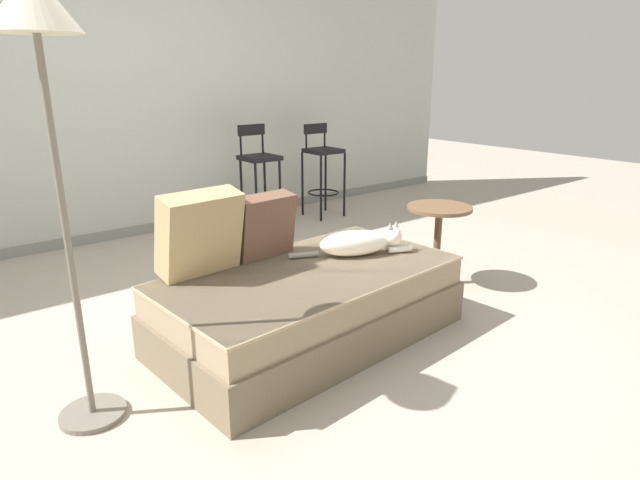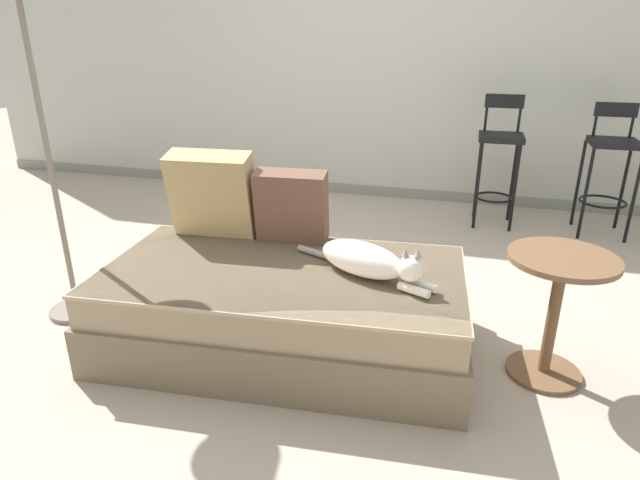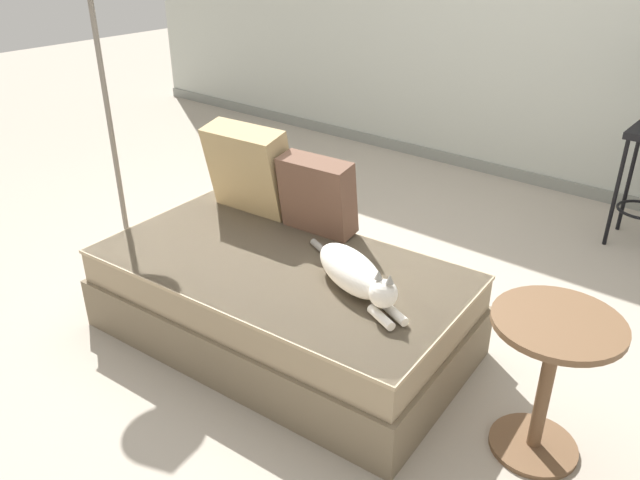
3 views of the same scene
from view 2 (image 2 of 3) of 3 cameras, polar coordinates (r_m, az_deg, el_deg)
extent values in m
plane|color=#A89E8E|center=(2.97, -1.26, -7.11)|extent=(16.00, 16.00, 0.00)
cube|color=#B7BCB2|center=(4.81, 6.79, 19.94)|extent=(8.00, 0.10, 2.60)
cube|color=gray|center=(4.95, 6.06, 5.24)|extent=(8.00, 0.02, 0.09)
cube|color=#766750|center=(2.58, -3.85, -8.85)|extent=(1.73, 1.02, 0.24)
cube|color=#9E896B|center=(2.48, -3.97, -4.81)|extent=(1.69, 0.98, 0.16)
cube|color=tan|center=(2.45, -4.01, -3.27)|extent=(1.70, 0.99, 0.02)
cube|color=tan|center=(2.82, -11.35, 4.86)|extent=(0.45, 0.27, 0.46)
cube|color=brown|center=(2.71, -3.06, 3.64)|extent=(0.37, 0.21, 0.37)
ellipsoid|color=white|center=(2.37, 4.49, -2.02)|extent=(0.45, 0.32, 0.15)
sphere|color=white|center=(2.25, 9.64, -3.03)|extent=(0.11, 0.11, 0.11)
cone|color=gray|center=(2.22, 9.12, -1.25)|extent=(0.03, 0.03, 0.04)
cone|color=gray|center=(2.22, 10.40, -1.38)|extent=(0.03, 0.03, 0.04)
cylinder|color=white|center=(2.24, 9.97, -5.27)|extent=(0.14, 0.09, 0.04)
cylinder|color=white|center=(2.29, 10.70, -4.72)|extent=(0.14, 0.09, 0.04)
cylinder|color=gray|center=(2.58, -0.69, -1.28)|extent=(0.18, 0.10, 0.03)
cylinder|color=black|center=(4.18, 16.46, 5.50)|extent=(0.02, 0.02, 0.66)
cylinder|color=black|center=(4.20, 20.05, 5.13)|extent=(0.02, 0.02, 0.66)
cylinder|color=black|center=(4.44, 16.46, 6.40)|extent=(0.02, 0.02, 0.66)
cylinder|color=black|center=(4.45, 19.85, 6.04)|extent=(0.02, 0.02, 0.66)
torus|color=black|center=(4.35, 18.04, 4.36)|extent=(0.28, 0.28, 0.02)
cube|color=black|center=(4.24, 18.76, 10.33)|extent=(0.32, 0.32, 0.04)
cylinder|color=black|center=(4.35, 17.27, 12.27)|extent=(0.02, 0.02, 0.27)
cylinder|color=black|center=(4.36, 20.48, 11.92)|extent=(0.02, 0.02, 0.27)
cube|color=black|center=(4.33, 19.09, 13.83)|extent=(0.28, 0.03, 0.10)
cylinder|color=black|center=(4.25, 26.46, 4.33)|extent=(0.02, 0.02, 0.66)
cylinder|color=black|center=(4.32, 30.47, 3.85)|extent=(0.02, 0.02, 0.66)
cylinder|color=black|center=(4.54, 25.83, 5.44)|extent=(0.02, 0.02, 0.66)
cylinder|color=black|center=(4.61, 29.60, 4.98)|extent=(0.02, 0.02, 0.66)
torus|color=black|center=(4.45, 27.91, 3.64)|extent=(0.33, 0.33, 0.02)
cube|color=black|center=(4.35, 28.91, 9.07)|extent=(0.32, 0.32, 0.04)
cylinder|color=black|center=(4.44, 27.27, 10.82)|extent=(0.02, 0.02, 0.23)
cylinder|color=black|center=(4.49, 30.29, 10.39)|extent=(0.02, 0.02, 0.23)
cube|color=black|center=(4.45, 29.06, 12.06)|extent=(0.28, 0.03, 0.10)
cylinder|color=brown|center=(2.50, 23.53, -7.82)|extent=(0.05, 0.05, 0.55)
cylinder|color=brown|center=(2.64, 22.67, -12.82)|extent=(0.32, 0.32, 0.02)
cylinder|color=brown|center=(2.39, 24.54, -1.82)|extent=(0.44, 0.44, 0.02)
cylinder|color=slate|center=(3.20, -24.45, -6.79)|extent=(0.28, 0.28, 0.02)
cylinder|color=slate|center=(2.94, -26.76, 6.66)|extent=(0.03, 0.03, 1.57)
camera|label=1|loc=(2.41, -77.47, 5.13)|focal=30.00mm
camera|label=3|loc=(1.02, 90.92, 19.19)|focal=35.00mm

